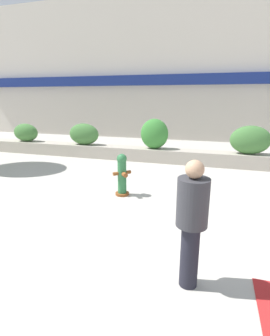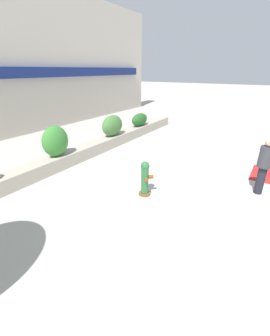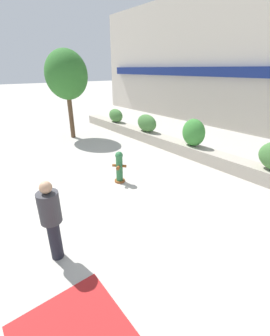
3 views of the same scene
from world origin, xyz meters
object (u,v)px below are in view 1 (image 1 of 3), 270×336
hedge_bush_1 (84,134)px  hedge_bush_0 (26,132)px  fire_hydrant (122,174)px  hedge_bush_3 (250,140)px  hedge_bush_2 (154,134)px  pedestrian (192,217)px

hedge_bush_1 → hedge_bush_0: bearing=180.0°
hedge_bush_0 → hedge_bush_1: size_ratio=0.92×
hedge_bush_0 → fire_hydrant: size_ratio=1.11×
hedge_bush_1 → hedge_bush_3: 6.43m
hedge_bush_1 → fire_hydrant: 4.93m
hedge_bush_2 → hedge_bush_3: 3.42m
hedge_bush_2 → pedestrian: (2.03, -6.73, -0.09)m
hedge_bush_3 → fire_hydrant: bearing=-131.2°
hedge_bush_0 → hedge_bush_2: (5.92, 0.00, 0.18)m
pedestrian → hedge_bush_2: bearing=106.8°
hedge_bush_3 → hedge_bush_0: bearing=180.0°
hedge_bush_1 → fire_hydrant: (3.07, -3.83, -0.39)m
fire_hydrant → pedestrian: 3.53m
hedge_bush_1 → hedge_bush_3: (6.43, 0.00, 0.06)m
fire_hydrant → hedge_bush_1: bearing=128.7°
hedge_bush_3 → fire_hydrant: 5.12m
hedge_bush_2 → hedge_bush_3: size_ratio=0.85×
hedge_bush_0 → pedestrian: 10.42m
hedge_bush_3 → pedestrian: bearing=-101.6°
hedge_bush_3 → fire_hydrant: size_ratio=1.25×
fire_hydrant → hedge_bush_0: bearing=147.3°
hedge_bush_0 → hedge_bush_2: 5.93m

